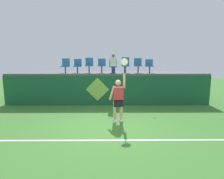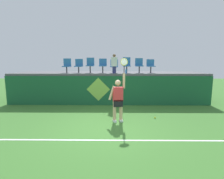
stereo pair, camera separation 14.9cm
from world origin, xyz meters
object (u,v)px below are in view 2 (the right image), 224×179
Objects in this scene: stadium_chair_1 at (79,65)px; tennis_ball at (155,118)px; stadium_chair_6 at (139,65)px; stadium_chair_4 at (114,66)px; spectator_0 at (114,63)px; stadium_chair_7 at (151,65)px; stadium_chair_2 at (90,64)px; stadium_chair_0 at (67,65)px; tennis_player at (118,98)px; water_bottle at (126,72)px; stadium_chair_5 at (127,64)px; stadium_chair_3 at (103,65)px.

tennis_ball is at bearing -40.07° from stadium_chair_1.
stadium_chair_4 is at bearing -179.87° from stadium_chair_6.
spectator_0 is at bearing -12.90° from stadium_chair_1.
stadium_chair_2 is at bearing 179.88° from stadium_chair_7.
stadium_chair_7 is (2.11, -0.00, 0.02)m from stadium_chair_4.
tennis_player is at bearing -51.05° from stadium_chair_0.
tennis_player is 2.98× the size of stadium_chair_0.
tennis_player is 2.34× the size of spectator_0.
stadium_chair_7 reaches higher than water_bottle.
stadium_chair_5 is (2.79, 0.01, 0.05)m from stadium_chair_1.
stadium_chair_4 is (-0.15, 3.59, 1.22)m from tennis_player.
stadium_chair_3 reaches higher than tennis_ball.
stadium_chair_4 is at bearing 136.67° from water_bottle.
tennis_ball is 0.06× the size of spectator_0.
stadium_chair_3 is at bearing -0.14° from stadium_chair_0.
spectator_0 reaches higher than water_bottle.
spectator_0 is (-2.11, -0.47, 0.10)m from stadium_chair_7.
stadium_chair_7 is (4.87, -0.01, -0.01)m from stadium_chair_0.
stadium_chair_6 is (3.51, 0.00, 0.03)m from stadium_chair_1.
stadium_chair_6 is at bearing -0.03° from stadium_chair_2.
stadium_chair_1 is 0.95× the size of stadium_chair_6.
water_bottle is (0.50, 2.99, 0.90)m from tennis_player.
spectator_0 is (2.76, -0.48, 0.09)m from stadium_chair_0.
stadium_chair_4 is at bearing -0.20° from stadium_chair_2.
water_bottle is 0.26× the size of stadium_chair_0.
stadium_chair_0 is at bearing 179.86° from stadium_chair_3.
tennis_ball is (1.56, 0.42, -0.90)m from tennis_player.
stadium_chair_2 is 1.14× the size of stadium_chair_4.
spectator_0 reaches higher than stadium_chair_1.
stadium_chair_6 reaches higher than stadium_chair_1.
stadium_chair_6 reaches higher than tennis_ball.
tennis_ball is at bearing -57.67° from spectator_0.
spectator_0 is at bearing -35.41° from stadium_chair_3.
stadium_chair_5 reaches higher than stadium_chair_2.
stadium_chair_5 is at bearing 0.69° from stadium_chair_4.
stadium_chair_6 is (-0.27, 3.18, 2.17)m from tennis_ball.
tennis_player is 3.16m from water_bottle.
spectator_0 is (-0.72, -0.48, 0.05)m from stadium_chair_5.
stadium_chair_5 reaches higher than water_bottle.
stadium_chair_3 is (0.73, -0.00, -0.02)m from stadium_chair_2.
stadium_chair_6 is 1.08× the size of stadium_chair_7.
stadium_chair_6 is at bearing 18.24° from spectator_0.
stadium_chair_3 is 0.82m from spectator_0.
water_bottle is at bearing 112.59° from tennis_ball.
tennis_player is at bearing -99.10° from stadium_chair_5.
stadium_chair_3 is 0.92× the size of stadium_chair_5.
tennis_ball is at bearing -85.17° from stadium_chair_6.
stadium_chair_0 is 0.92× the size of stadium_chair_5.
stadium_chair_0 is 0.78× the size of spectator_0.
tennis_player is 4.40m from stadium_chair_1.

